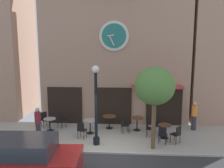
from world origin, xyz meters
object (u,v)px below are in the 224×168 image
cafe_chair_curbside (81,129)px  pedestrian_orange (194,116)px  cafe_chair_outer (149,127)px  cafe_table_leftmost (109,119)px  cafe_table_near_door (90,124)px  cafe_chair_near_lamp (44,118)px  street_tree (155,87)px  street_lamp (96,105)px  cafe_chair_facing_wall (163,134)px  cafe_chair_under_awning (157,124)px  parked_car_red (21,159)px  cafe_chair_left_end (177,133)px  cafe_table_rightmost (50,122)px  cafe_table_center_left (137,121)px  cafe_table_center_right (165,129)px  cafe_chair_mid_row (124,124)px  cafe_chair_by_entrance (63,119)px  pedestrian_maroon (38,123)px

cafe_chair_curbside → pedestrian_orange: (6.24, 1.67, 0.33)m
cafe_chair_outer → cafe_table_leftmost: bearing=152.5°
cafe_table_leftmost → pedestrian_orange: size_ratio=0.47×
cafe_table_near_door → cafe_chair_near_lamp: bearing=163.0°
street_tree → cafe_table_leftmost: 4.24m
street_lamp → cafe_chair_facing_wall: (3.27, 0.21, -1.47)m
street_tree → cafe_chair_curbside: 4.48m
cafe_table_leftmost → cafe_chair_outer: 2.49m
cafe_chair_under_awning → parked_car_red: (-5.55, -4.93, 0.23)m
cafe_chair_left_end → parked_car_red: (-6.34, -3.52, 0.23)m
cafe_chair_near_lamp → cafe_chair_outer: same height
cafe_table_rightmost → parked_car_red: 4.93m
street_tree → cafe_table_rightmost: size_ratio=5.40×
street_tree → pedestrian_orange: (2.63, 2.64, -2.13)m
cafe_table_center_left → cafe_chair_facing_wall: (1.18, -1.84, -0.03)m
cafe_table_center_left → cafe_table_center_right: bearing=-37.2°
cafe_chair_facing_wall → cafe_chair_mid_row: same height
cafe_chair_left_end → cafe_chair_curbside: (-4.85, 0.31, 0.00)m
cafe_chair_mid_row → street_tree: bearing=-53.9°
cafe_table_center_left → cafe_chair_near_lamp: 5.52m
cafe_table_leftmost → cafe_chair_outer: (2.21, -1.15, -0.03)m
cafe_chair_mid_row → cafe_chair_curbside: bearing=-156.6°
cafe_table_center_left → cafe_chair_left_end: cafe_chair_left_end is taller
cafe_table_center_right → cafe_chair_left_end: (0.49, -0.64, 0.01)m
cafe_table_center_left → parked_car_red: 6.86m
cafe_table_leftmost → cafe_chair_near_lamp: bearing=179.9°
cafe_chair_by_entrance → cafe_chair_facing_wall: 5.99m
cafe_chair_outer → pedestrian_orange: size_ratio=0.54×
cafe_chair_by_entrance → cafe_chair_near_lamp: (-1.10, -0.04, 0.00)m
cafe_chair_by_entrance → cafe_chair_near_lamp: same height
cafe_table_center_right → cafe_chair_by_entrance: (-5.81, 1.37, 0.01)m
cafe_chair_facing_wall → cafe_chair_under_awning: (-0.07, 1.56, 0.00)m
cafe_chair_by_entrance → cafe_chair_left_end: (6.31, -2.01, 0.00)m
cafe_table_center_left → cafe_chair_facing_wall: bearing=-57.4°
cafe_chair_near_lamp → cafe_chair_facing_wall: same height
street_tree → cafe_chair_under_awning: size_ratio=4.34×
cafe_chair_outer → pedestrian_orange: pedestrian_orange is taller
street_tree → cafe_table_near_door: bearing=151.8°
cafe_table_rightmost → cafe_chair_facing_wall: (6.17, -1.51, 0.02)m
cafe_chair_near_lamp → pedestrian_maroon: pedestrian_maroon is taller
cafe_table_leftmost → cafe_table_center_right: cafe_table_leftmost is taller
street_lamp → cafe_chair_outer: street_lamp is taller
cafe_table_near_door → cafe_chair_near_lamp: size_ratio=0.86×
cafe_table_center_left → parked_car_red: parked_car_red is taller
street_tree → parked_car_red: street_tree is taller
street_tree → cafe_chair_under_awning: (0.46, 2.08, -2.46)m
cafe_table_rightmost → cafe_chair_outer: 5.61m
cafe_chair_by_entrance → cafe_chair_under_awning: same height
cafe_table_near_door → cafe_table_center_left: bearing=13.2°
cafe_table_leftmost → cafe_chair_facing_wall: cafe_chair_facing_wall is taller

